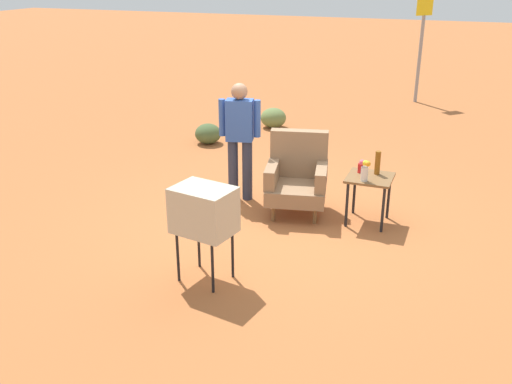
% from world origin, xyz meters
% --- Properties ---
extents(ground_plane, '(60.00, 60.00, 0.00)m').
position_xyz_m(ground_plane, '(0.00, 0.00, 0.00)').
color(ground_plane, '#AD6033').
extents(armchair, '(0.91, 0.92, 1.06)m').
position_xyz_m(armchair, '(0.14, 0.26, 0.50)').
color(armchair, brown).
rests_on(armchair, ground).
extents(side_table, '(0.56, 0.56, 0.62)m').
position_xyz_m(side_table, '(1.10, 0.24, 0.53)').
color(side_table, black).
rests_on(side_table, ground).
extents(tv_on_stand, '(0.67, 0.54, 1.03)m').
position_xyz_m(tv_on_stand, '(-0.22, -1.79, 0.78)').
color(tv_on_stand, black).
rests_on(tv_on_stand, ground).
extents(person_standing, '(0.56, 0.30, 1.64)m').
position_xyz_m(person_standing, '(-0.73, 0.40, 0.94)').
color(person_standing, '#2D3347').
rests_on(person_standing, ground).
extents(road_sign, '(0.33, 0.33, 2.44)m').
position_xyz_m(road_sign, '(0.88, 7.57, 1.38)').
color(road_sign, gray).
rests_on(road_sign, ground).
extents(bottle_tall_amber, '(0.07, 0.07, 0.30)m').
position_xyz_m(bottle_tall_amber, '(1.16, 0.37, 0.77)').
color(bottle_tall_amber, brown).
rests_on(bottle_tall_amber, side_table).
extents(soda_can_red, '(0.07, 0.07, 0.12)m').
position_xyz_m(soda_can_red, '(0.95, 0.35, 0.69)').
color(soda_can_red, red).
rests_on(soda_can_red, side_table).
extents(flower_vase, '(0.14, 0.10, 0.27)m').
position_xyz_m(flower_vase, '(1.05, 0.07, 0.77)').
color(flower_vase, silver).
rests_on(flower_vase, side_table).
extents(shrub_near, '(0.48, 0.48, 0.37)m').
position_xyz_m(shrub_near, '(-2.31, 2.66, 0.19)').
color(shrub_near, '#475B33').
rests_on(shrub_near, ground).
extents(shrub_far, '(0.52, 0.52, 0.40)m').
position_xyz_m(shrub_far, '(-1.55, 4.14, 0.20)').
color(shrub_far, olive).
rests_on(shrub_far, ground).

